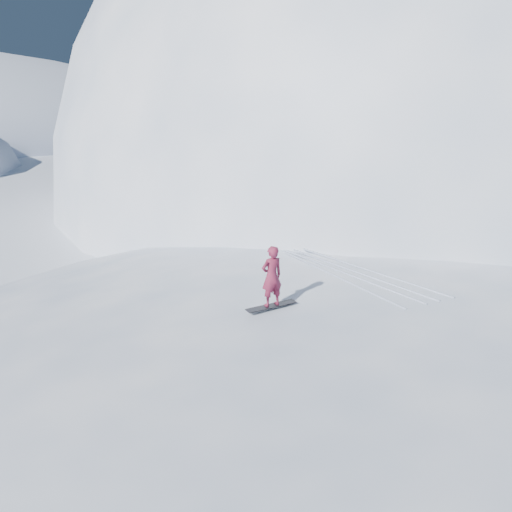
{
  "coord_description": "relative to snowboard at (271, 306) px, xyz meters",
  "views": [
    {
      "loc": [
        -8.78,
        -7.67,
        7.58
      ],
      "look_at": [
        -3.49,
        4.23,
        3.5
      ],
      "focal_mm": 35.0,
      "sensor_mm": 36.0,
      "label": 1
    }
  ],
  "objects": [
    {
      "name": "ground",
      "position": [
        3.49,
        -3.23,
        -2.41
      ],
      "size": [
        400.0,
        400.0,
        0.0
      ],
      "primitive_type": "plane",
      "color": "white",
      "rests_on": "ground"
    },
    {
      "name": "board_tracks",
      "position": [
        3.46,
        1.39,
        0.01
      ],
      "size": [
        2.36,
        5.98,
        0.04
      ],
      "color": "silver",
      "rests_on": "ground"
    },
    {
      "name": "peak_shoulder",
      "position": [
        13.49,
        16.77,
        -2.41
      ],
      "size": [
        28.0,
        24.0,
        18.0
      ],
      "primitive_type": "ellipsoid",
      "color": "white",
      "rests_on": "ground"
    },
    {
      "name": "near_ridge",
      "position": [
        4.49,
        -0.23,
        -2.41
      ],
      "size": [
        36.0,
        28.0,
        4.8
      ],
      "primitive_type": "ellipsoid",
      "color": "white",
      "rests_on": "ground"
    },
    {
      "name": "snowboarder",
      "position": [
        0.0,
        0.0,
        0.82
      ],
      "size": [
        0.63,
        0.44,
        1.63
      ],
      "primitive_type": "imported",
      "rotation": [
        0.0,
        0.0,
        3.24
      ],
      "color": "maroon",
      "rests_on": "snowboard"
    },
    {
      "name": "wind_bumps",
      "position": [
        2.93,
        -1.11,
        -2.41
      ],
      "size": [
        16.0,
        14.4,
        1.0
      ],
      "color": "white",
      "rests_on": "ground"
    },
    {
      "name": "summit_peak",
      "position": [
        25.49,
        22.77,
        -2.41
      ],
      "size": [
        60.0,
        56.0,
        56.0
      ],
      "primitive_type": "ellipsoid",
      "color": "white",
      "rests_on": "ground"
    },
    {
      "name": "snowboard",
      "position": [
        0.0,
        0.0,
        0.0
      ],
      "size": [
        1.46,
        0.4,
        0.02
      ],
      "primitive_type": "cube",
      "rotation": [
        0.0,
        0.0,
        0.09
      ],
      "color": "black",
      "rests_on": "near_ridge"
    }
  ]
}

